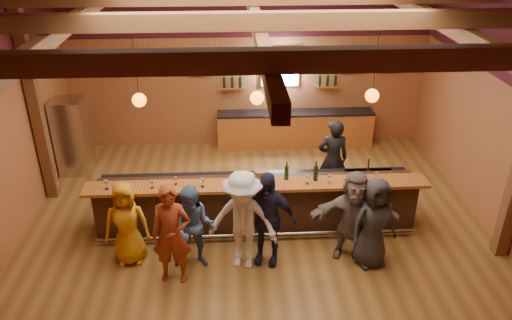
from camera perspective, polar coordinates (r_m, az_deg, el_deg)
The scene contains 27 objects.
room at distance 8.50m, azimuth 0.09°, elevation 10.50°, with size 9.04×9.00×4.52m.
bar_counter at distance 9.70m, azimuth 0.15°, elevation -4.76°, with size 6.30×1.07×1.11m.
back_bar_cabinet at distance 12.98m, azimuth 4.48°, elevation 3.56°, with size 4.00×0.52×0.95m.
window at distance 12.61m, azimuth 2.77°, elevation 10.51°, with size 0.95×0.09×0.95m.
framed_pictures at distance 12.70m, azimuth 6.75°, elevation 10.72°, with size 5.35×0.05×0.45m.
wine_shelves at distance 12.68m, azimuth 2.76°, elevation 8.57°, with size 3.00×0.18×0.30m.
pendant_lights at distance 8.60m, azimuth 0.11°, elevation 7.16°, with size 4.24×0.24×1.37m.
stainless_fridge at distance 12.23m, azimuth -20.19°, elevation 2.54°, with size 0.70×0.70×1.80m, color silver.
customer_orange at distance 8.90m, azimuth -14.57°, elevation -7.04°, with size 0.76×0.49×1.55m, color #BD7211.
customer_redvest at distance 8.26m, azimuth -9.63°, elevation -8.41°, with size 0.65×0.43×1.79m, color maroon.
customer_denim at distance 8.58m, azimuth -7.14°, elevation -7.69°, with size 0.75×0.59×1.55m, color #436186.
customer_white at distance 8.44m, azimuth -1.53°, elevation -6.96°, with size 1.19×0.68×1.84m, color silver.
customer_navy at distance 8.55m, azimuth 1.19°, elevation -6.68°, with size 1.04×0.43×1.77m, color #1A1A34.
customer_brown at distance 8.87m, azimuth 11.07°, elevation -6.22°, with size 1.56×0.50×1.68m, color #655651.
customer_dark at distance 8.76m, azimuth 13.32°, elevation -7.02°, with size 0.81×0.53×1.66m, color #27272A.
bartender at distance 10.60m, azimuth 8.77°, elevation 0.08°, with size 0.65×0.42×1.77m, color black.
ice_bucket at distance 9.12m, azimuth 0.50°, elevation -1.87°, with size 0.21×0.21×0.23m, color brown.
bottle_a at distance 9.21m, azimuth 3.51°, elevation -1.45°, with size 0.08×0.08×0.36m.
bottle_b at distance 9.22m, azimuth 6.84°, elevation -1.48°, with size 0.08×0.08×0.39m.
glass_a at distance 9.27m, azimuth -16.79°, elevation -2.46°, with size 0.09×0.09×0.20m.
glass_b at distance 9.11m, azimuth -11.85°, elevation -2.47°, with size 0.08×0.08×0.17m.
glass_c at distance 9.15m, azimuth -9.19°, elevation -2.13°, with size 0.07×0.07×0.16m.
glass_d at distance 9.00m, azimuth -6.16°, elevation -2.30°, with size 0.09×0.09×0.19m.
glass_e at distance 9.09m, azimuth -0.98°, elevation -1.99°, with size 0.07×0.07×0.16m.
glass_f at distance 9.10m, azimuth 5.92°, elevation -1.99°, with size 0.08×0.08×0.18m.
glass_g at distance 9.18m, azimuth 8.42°, elevation -1.88°, with size 0.08×0.08×0.18m.
glass_h at distance 9.44m, azimuth 13.65°, elevation -1.58°, with size 0.07×0.07×0.17m.
Camera 1 is at (-0.46, -8.08, 5.64)m, focal length 35.00 mm.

